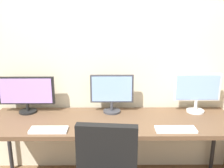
# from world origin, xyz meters

# --- Properties ---
(wall_back) EXTENTS (4.79, 0.10, 2.60)m
(wall_back) POSITION_xyz_m (0.00, 1.02, 1.30)
(wall_back) COLOR beige
(wall_back) RESTS_ON ground_plane
(desk) EXTENTS (2.39, 0.68, 0.74)m
(desk) POSITION_xyz_m (0.00, 0.60, 0.69)
(desk) COLOR brown
(desk) RESTS_ON ground_plane
(monitor_left) EXTENTS (0.57, 0.18, 0.38)m
(monitor_left) POSITION_xyz_m (-0.88, 0.81, 0.95)
(monitor_left) COLOR black
(monitor_left) RESTS_ON desk
(monitor_center) EXTENTS (0.44, 0.18, 0.40)m
(monitor_center) POSITION_xyz_m (0.00, 0.81, 0.96)
(monitor_center) COLOR #38383D
(monitor_center) RESTS_ON desk
(monitor_right) EXTENTS (0.47, 0.18, 0.41)m
(monitor_right) POSITION_xyz_m (0.88, 0.81, 0.97)
(monitor_right) COLOR silver
(monitor_right) RESTS_ON desk
(keyboard_left) EXTENTS (0.33, 0.13, 0.02)m
(keyboard_left) POSITION_xyz_m (-0.56, 0.37, 0.75)
(keyboard_left) COLOR silver
(keyboard_left) RESTS_ON desk
(keyboard_right) EXTENTS (0.36, 0.13, 0.02)m
(keyboard_right) POSITION_xyz_m (0.56, 0.37, 0.75)
(keyboard_right) COLOR silver
(keyboard_right) RESTS_ON desk
(computer_mouse) EXTENTS (0.06, 0.10, 0.03)m
(computer_mouse) POSITION_xyz_m (-0.13, 0.35, 0.76)
(computer_mouse) COLOR silver
(computer_mouse) RESTS_ON desk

